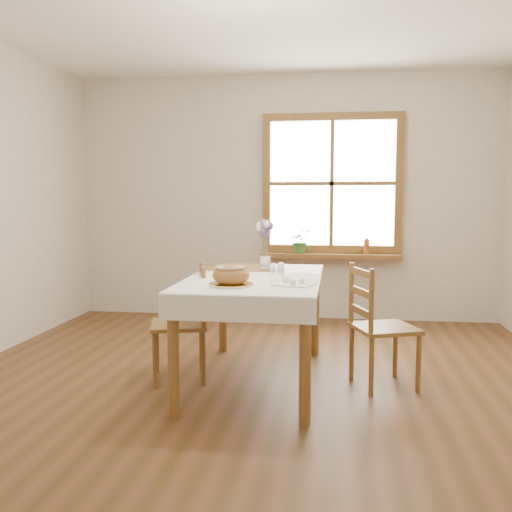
{
  "coord_description": "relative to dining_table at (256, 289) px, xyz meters",
  "views": [
    {
      "loc": [
        0.56,
        -3.63,
        1.32
      ],
      "look_at": [
        0.0,
        0.3,
        0.9
      ],
      "focal_mm": 40.0,
      "sensor_mm": 36.0,
      "label": 1
    }
  ],
  "objects": [
    {
      "name": "table_linen",
      "position": [
        0.0,
        -0.3,
        0.09
      ],
      "size": [
        0.91,
        0.99,
        0.01
      ],
      "primitive_type": "cube",
      "color": "white",
      "rests_on": "dining_table"
    },
    {
      "name": "amber_bottle",
      "position": [
        0.87,
        2.1,
        0.14
      ],
      "size": [
        0.08,
        0.08,
        0.17
      ],
      "primitive_type": "cylinder",
      "rotation": [
        0.0,
        0.0,
        0.34
      ],
      "color": "#984F1C",
      "rests_on": "window_sill"
    },
    {
      "name": "pepper_shaker",
      "position": [
        0.17,
        0.02,
        0.14
      ],
      "size": [
        0.06,
        0.06,
        0.1
      ],
      "primitive_type": "cylinder",
      "rotation": [
        0.0,
        0.0,
        0.15
      ],
      "color": "white",
      "rests_on": "table_linen"
    },
    {
      "name": "dining_table",
      "position": [
        0.0,
        0.0,
        0.0
      ],
      "size": [
        0.9,
        1.6,
        0.75
      ],
      "color": "brown",
      "rests_on": "ground"
    },
    {
      "name": "potted_plant",
      "position": [
        0.18,
        2.1,
        0.15
      ],
      "size": [
        0.28,
        0.3,
        0.2
      ],
      "primitive_type": "imported",
      "rotation": [
        0.0,
        0.0,
        0.23
      ],
      "color": "#34702D",
      "rests_on": "window_sill"
    },
    {
      "name": "window_sill",
      "position": [
        0.5,
        2.1,
        0.03
      ],
      "size": [
        1.46,
        0.2,
        0.05
      ],
      "color": "brown",
      "rests_on": "ground"
    },
    {
      "name": "bread_plate",
      "position": [
        -0.09,
        -0.47,
        0.1
      ],
      "size": [
        0.29,
        0.29,
        0.01
      ],
      "primitive_type": "cylinder",
      "rotation": [
        0.0,
        0.0,
        -0.05
      ],
      "color": "white",
      "rests_on": "table_linen"
    },
    {
      "name": "lavender_bouquet",
      "position": [
        0.01,
        0.44,
        0.32
      ],
      "size": [
        0.15,
        0.15,
        0.28
      ],
      "primitive_type": null,
      "color": "#6C5698",
      "rests_on": "flower_vase"
    },
    {
      "name": "flower_vase",
      "position": [
        0.01,
        0.44,
        0.13
      ],
      "size": [
        0.1,
        0.1,
        0.09
      ],
      "primitive_type": "cylinder",
      "rotation": [
        0.0,
        0.0,
        0.24
      ],
      "color": "white",
      "rests_on": "dining_table"
    },
    {
      "name": "chair_right",
      "position": [
        0.9,
        0.01,
        -0.24
      ],
      "size": [
        0.53,
        0.52,
        0.85
      ],
      "primitive_type": null,
      "rotation": [
        0.0,
        0.0,
        1.93
      ],
      "color": "brown",
      "rests_on": "ground"
    },
    {
      "name": "room_walls",
      "position": [
        0.0,
        -0.3,
        1.04
      ],
      "size": [
        4.6,
        5.1,
        2.65
      ],
      "color": "beige",
      "rests_on": "ground"
    },
    {
      "name": "salt_shaker",
      "position": [
        0.11,
        0.06,
        0.14
      ],
      "size": [
        0.05,
        0.05,
        0.08
      ],
      "primitive_type": "cylinder",
      "rotation": [
        0.0,
        0.0,
        0.04
      ],
      "color": "white",
      "rests_on": "table_linen"
    },
    {
      "name": "ground",
      "position": [
        0.0,
        -0.3,
        -0.66
      ],
      "size": [
        5.0,
        5.0,
        0.0
      ],
      "primitive_type": "plane",
      "color": "brown",
      "rests_on": "ground"
    },
    {
      "name": "bread_loaf",
      "position": [
        -0.09,
        -0.47,
        0.17
      ],
      "size": [
        0.23,
        0.23,
        0.13
      ],
      "primitive_type": "ellipsoid",
      "color": "#A6733B",
      "rests_on": "bread_plate"
    },
    {
      "name": "chair_left",
      "position": [
        -0.55,
        -0.04,
        -0.25
      ],
      "size": [
        0.49,
        0.48,
        0.83
      ],
      "primitive_type": null,
      "rotation": [
        0.0,
        0.0,
        -1.3
      ],
      "color": "brown",
      "rests_on": "ground"
    },
    {
      "name": "eggs",
      "position": [
        0.3,
        -0.39,
        0.13
      ],
      "size": [
        0.22,
        0.21,
        0.04
      ],
      "primitive_type": null,
      "rotation": [
        0.0,
        0.0,
        -0.29
      ],
      "color": "white",
      "rests_on": "egg_napkin"
    },
    {
      "name": "egg_napkin",
      "position": [
        0.3,
        -0.39,
        0.1
      ],
      "size": [
        0.29,
        0.26,
        0.01
      ],
      "primitive_type": "cube",
      "rotation": [
        0.0,
        0.0,
        -0.29
      ],
      "color": "white",
      "rests_on": "table_linen"
    },
    {
      "name": "window",
      "position": [
        0.5,
        2.17,
        0.79
      ],
      "size": [
        1.46,
        0.08,
        1.46
      ],
      "color": "brown",
      "rests_on": "ground"
    }
  ]
}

